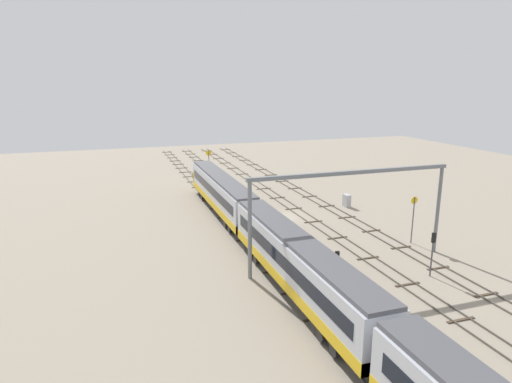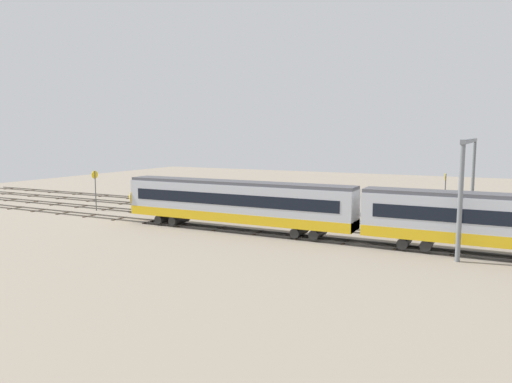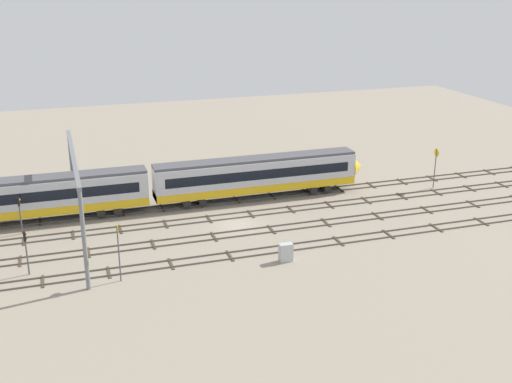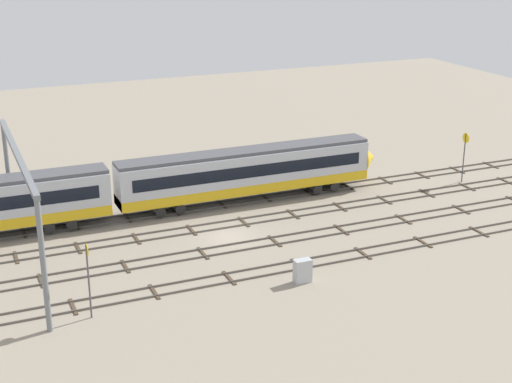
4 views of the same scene
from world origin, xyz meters
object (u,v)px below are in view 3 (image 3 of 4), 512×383
(train, at_px, (39,198))
(overhead_gantry, at_px, (75,177))
(speed_sign_near_foreground, at_px, (436,162))
(signal_light_trackside_departure, at_px, (20,210))
(speed_sign_mid_trackside, at_px, (119,246))
(signal_light_trackside_approach, at_px, (26,246))
(relay_cabinet, at_px, (286,252))

(train, height_order, overhead_gantry, overhead_gantry)
(overhead_gantry, height_order, speed_sign_near_foreground, overhead_gantry)
(train, relative_size, signal_light_trackside_departure, 19.18)
(speed_sign_mid_trackside, bearing_deg, speed_sign_near_foreground, 18.52)
(signal_light_trackside_approach, bearing_deg, signal_light_trackside_departure, 94.41)
(train, bearing_deg, signal_light_trackside_departure, -122.58)
(speed_sign_near_foreground, xyz_separation_m, signal_light_trackside_departure, (-47.95, 0.41, -0.73))
(speed_sign_mid_trackside, distance_m, signal_light_trackside_approach, 8.44)
(speed_sign_mid_trackside, relative_size, signal_light_trackside_approach, 1.26)
(train, relative_size, overhead_gantry, 3.68)
(train, bearing_deg, speed_sign_near_foreground, -4.07)
(signal_light_trackside_approach, relative_size, relay_cabinet, 2.37)
(train, relative_size, speed_sign_near_foreground, 14.97)
(signal_light_trackside_approach, height_order, signal_light_trackside_departure, signal_light_trackside_approach)
(speed_sign_mid_trackside, distance_m, signal_light_trackside_departure, 16.03)
(overhead_gantry, distance_m, speed_sign_mid_trackside, 10.32)
(train, height_order, signal_light_trackside_departure, train)
(speed_sign_mid_trackside, xyz_separation_m, relay_cabinet, (14.91, -0.69, -2.38))
(overhead_gantry, xyz_separation_m, speed_sign_near_foreground, (42.40, 4.03, -3.59))
(overhead_gantry, xyz_separation_m, speed_sign_mid_trackside, (2.76, -9.25, -3.67))
(train, bearing_deg, speed_sign_mid_trackside, -68.65)
(overhead_gantry, relative_size, signal_light_trackside_approach, 4.99)
(train, bearing_deg, overhead_gantry, -63.12)
(speed_sign_mid_trackside, bearing_deg, signal_light_trackside_departure, 121.26)
(signal_light_trackside_departure, bearing_deg, signal_light_trackside_approach, -85.59)
(speed_sign_near_foreground, bearing_deg, signal_light_trackside_departure, 179.51)
(relay_cabinet, bearing_deg, speed_sign_near_foreground, 29.47)
(speed_sign_near_foreground, bearing_deg, relay_cabinet, -150.53)
(speed_sign_near_foreground, height_order, speed_sign_mid_trackside, speed_sign_mid_trackside)
(overhead_gantry, relative_size, relay_cabinet, 11.85)
(train, xyz_separation_m, signal_light_trackside_approach, (-1.07, -12.81, 0.05))
(signal_light_trackside_approach, distance_m, signal_light_trackside_departure, 9.97)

